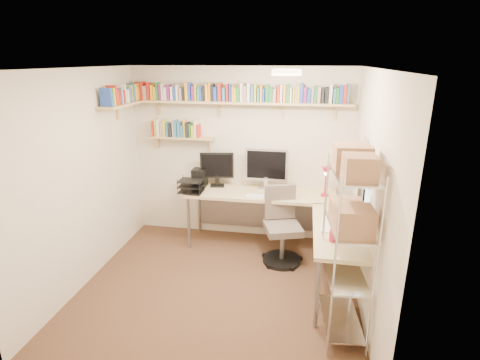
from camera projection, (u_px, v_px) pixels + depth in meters
The scene contains 6 objects.
ground at pixel (219, 287), 4.45m from camera, with size 3.20×3.20×0.00m, color #4A3120.
room_shell at pixel (216, 162), 3.97m from camera, with size 3.24×3.04×2.52m.
wall_shelves at pixel (209, 102), 5.10m from camera, with size 3.12×1.09×0.80m.
corner_desk at pixel (270, 200), 4.98m from camera, with size 2.49×2.06×1.40m.
office_chair at pixel (282, 231), 4.94m from camera, with size 0.57×0.57×1.02m.
wire_rack at pixel (351, 206), 3.34m from camera, with size 0.43×0.78×1.86m.
Camera 1 is at (0.91, -3.73, 2.59)m, focal length 28.00 mm.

